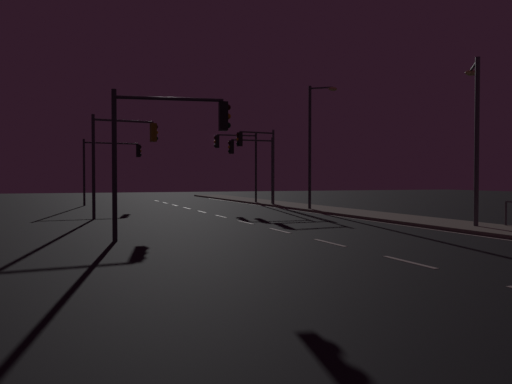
{
  "coord_description": "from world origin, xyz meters",
  "views": [
    {
      "loc": [
        -7.81,
        -1.51,
        2.03
      ],
      "look_at": [
        -0.33,
        18.73,
        1.45
      ],
      "focal_mm": 36.79,
      "sensor_mm": 36.0,
      "label": 1
    }
  ],
  "objects_px": {
    "traffic_light_overhead_east": "(123,147)",
    "street_lamp_mid_block": "(476,124)",
    "traffic_light_far_right": "(168,135)",
    "traffic_light_near_right": "(238,153)",
    "traffic_light_near_left": "(258,152)",
    "traffic_light_far_center": "(111,159)",
    "street_lamp_across_street": "(314,136)",
    "traffic_light_mid_right": "(253,157)"
  },
  "relations": [
    {
      "from": "traffic_light_near_left",
      "to": "street_lamp_across_street",
      "type": "xyz_separation_m",
      "value": [
        1.62,
        -5.45,
        0.79
      ]
    },
    {
      "from": "traffic_light_near_right",
      "to": "street_lamp_mid_block",
      "type": "xyz_separation_m",
      "value": [
        2.79,
        -21.75,
        0.26
      ]
    },
    {
      "from": "traffic_light_mid_right",
      "to": "street_lamp_across_street",
      "type": "height_order",
      "value": "street_lamp_across_street"
    },
    {
      "from": "traffic_light_mid_right",
      "to": "street_lamp_mid_block",
      "type": "distance_m",
      "value": 19.31
    },
    {
      "from": "traffic_light_mid_right",
      "to": "traffic_light_far_center",
      "type": "bearing_deg",
      "value": 153.88
    },
    {
      "from": "street_lamp_mid_block",
      "to": "street_lamp_across_street",
      "type": "relative_size",
      "value": 0.88
    },
    {
      "from": "traffic_light_near_left",
      "to": "street_lamp_across_street",
      "type": "relative_size",
      "value": 0.71
    },
    {
      "from": "traffic_light_overhead_east",
      "to": "traffic_light_far_center",
      "type": "bearing_deg",
      "value": 87.62
    },
    {
      "from": "traffic_light_near_right",
      "to": "traffic_light_near_left",
      "type": "bearing_deg",
      "value": -88.3
    },
    {
      "from": "traffic_light_far_center",
      "to": "street_lamp_across_street",
      "type": "xyz_separation_m",
      "value": [
        11.06,
        -11.56,
        1.15
      ]
    },
    {
      "from": "traffic_light_near_left",
      "to": "traffic_light_far_right",
      "type": "height_order",
      "value": "traffic_light_near_left"
    },
    {
      "from": "traffic_light_overhead_east",
      "to": "traffic_light_far_right",
      "type": "bearing_deg",
      "value": -87.69
    },
    {
      "from": "traffic_light_far_right",
      "to": "traffic_light_mid_right",
      "type": "xyz_separation_m",
      "value": [
        9.72,
        18.75,
        0.13
      ]
    },
    {
      "from": "traffic_light_overhead_east",
      "to": "traffic_light_far_center",
      "type": "height_order",
      "value": "traffic_light_overhead_east"
    },
    {
      "from": "traffic_light_far_right",
      "to": "traffic_light_near_right",
      "type": "distance_m",
      "value": 23.38
    },
    {
      "from": "traffic_light_near_right",
      "to": "traffic_light_overhead_east",
      "type": "height_order",
      "value": "traffic_light_near_right"
    },
    {
      "from": "traffic_light_near_left",
      "to": "traffic_light_near_right",
      "type": "height_order",
      "value": "traffic_light_near_right"
    },
    {
      "from": "traffic_light_near_left",
      "to": "traffic_light_far_right",
      "type": "relative_size",
      "value": 1.09
    },
    {
      "from": "traffic_light_far_center",
      "to": "street_lamp_mid_block",
      "type": "xyz_separation_m",
      "value": [
        12.11,
        -23.82,
        0.72
      ]
    },
    {
      "from": "traffic_light_far_center",
      "to": "traffic_light_far_right",
      "type": "bearing_deg",
      "value": -90.37
    },
    {
      "from": "traffic_light_overhead_east",
      "to": "street_lamp_mid_block",
      "type": "distance_m",
      "value": 16.41
    },
    {
      "from": "traffic_light_near_right",
      "to": "traffic_light_overhead_east",
      "type": "bearing_deg",
      "value": -131.1
    },
    {
      "from": "traffic_light_far_center",
      "to": "street_lamp_across_street",
      "type": "bearing_deg",
      "value": -46.25
    },
    {
      "from": "traffic_light_near_left",
      "to": "traffic_light_overhead_east",
      "type": "relative_size",
      "value": 1.03
    },
    {
      "from": "traffic_light_near_right",
      "to": "traffic_light_overhead_east",
      "type": "xyz_separation_m",
      "value": [
        -9.88,
        -11.33,
        -0.33
      ]
    },
    {
      "from": "traffic_light_mid_right",
      "to": "street_lamp_across_street",
      "type": "bearing_deg",
      "value": -77.71
    },
    {
      "from": "traffic_light_far_right",
      "to": "street_lamp_mid_block",
      "type": "xyz_separation_m",
      "value": [
        12.26,
        -0.38,
        0.76
      ]
    },
    {
      "from": "traffic_light_overhead_east",
      "to": "traffic_light_near_right",
      "type": "bearing_deg",
      "value": 48.9
    },
    {
      "from": "traffic_light_overhead_east",
      "to": "street_lamp_across_street",
      "type": "bearing_deg",
      "value": 9.02
    },
    {
      "from": "traffic_light_near_right",
      "to": "street_lamp_across_street",
      "type": "distance_m",
      "value": 9.67
    },
    {
      "from": "traffic_light_near_right",
      "to": "street_lamp_mid_block",
      "type": "height_order",
      "value": "street_lamp_mid_block"
    },
    {
      "from": "traffic_light_overhead_east",
      "to": "street_lamp_mid_block",
      "type": "height_order",
      "value": "street_lamp_mid_block"
    },
    {
      "from": "traffic_light_near_left",
      "to": "traffic_light_mid_right",
      "type": "height_order",
      "value": "traffic_light_near_left"
    },
    {
      "from": "traffic_light_overhead_east",
      "to": "traffic_light_far_center",
      "type": "xyz_separation_m",
      "value": [
        0.56,
        13.4,
        -0.14
      ]
    },
    {
      "from": "traffic_light_near_right",
      "to": "street_lamp_mid_block",
      "type": "bearing_deg",
      "value": -82.7
    },
    {
      "from": "traffic_light_mid_right",
      "to": "street_lamp_mid_block",
      "type": "bearing_deg",
      "value": -82.43
    },
    {
      "from": "traffic_light_far_center",
      "to": "street_lamp_across_street",
      "type": "height_order",
      "value": "street_lamp_across_street"
    },
    {
      "from": "traffic_light_far_right",
      "to": "traffic_light_far_center",
      "type": "relative_size",
      "value": 1.0
    },
    {
      "from": "traffic_light_far_right",
      "to": "traffic_light_far_center",
      "type": "height_order",
      "value": "traffic_light_far_center"
    },
    {
      "from": "traffic_light_mid_right",
      "to": "street_lamp_mid_block",
      "type": "relative_size",
      "value": 0.74
    },
    {
      "from": "traffic_light_near_left",
      "to": "traffic_light_far_center",
      "type": "relative_size",
      "value": 1.09
    },
    {
      "from": "traffic_light_near_left",
      "to": "street_lamp_mid_block",
      "type": "height_order",
      "value": "street_lamp_mid_block"
    }
  ]
}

